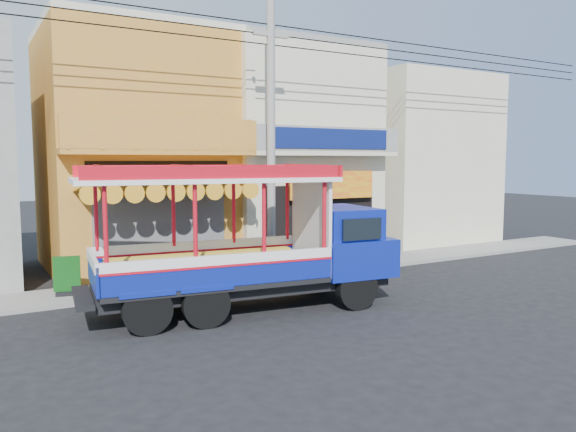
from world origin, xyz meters
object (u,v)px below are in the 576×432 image
object	(u,v)px
songthaew_truck	(265,240)
green_sign	(67,279)
potted_plant_c	(353,249)
potted_plant_a	(365,246)
utility_pole	(275,120)

from	to	relation	value
songthaew_truck	green_sign	size ratio (longest dim) A/B	7.55
songthaew_truck	green_sign	bearing A→B (deg)	140.49
green_sign	potted_plant_c	bearing A→B (deg)	0.97
potted_plant_c	potted_plant_a	bearing A→B (deg)	74.02
utility_pole	green_sign	distance (m)	7.63
songthaew_truck	potted_plant_c	world-z (taller)	songthaew_truck
utility_pole	songthaew_truck	world-z (taller)	utility_pole
songthaew_truck	green_sign	world-z (taller)	songthaew_truck
potted_plant_a	potted_plant_c	xyz separation A→B (m)	(-0.34, 0.23, -0.11)
utility_pole	green_sign	world-z (taller)	utility_pole
utility_pole	songthaew_truck	xyz separation A→B (m)	(-1.88, -2.87, -3.26)
utility_pole	potted_plant_c	bearing A→B (deg)	12.48
potted_plant_c	songthaew_truck	bearing A→B (deg)	-37.78
songthaew_truck	potted_plant_a	distance (m)	6.92
utility_pole	potted_plant_c	xyz separation A→B (m)	(3.67, 0.81, -4.45)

